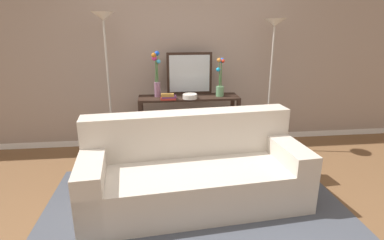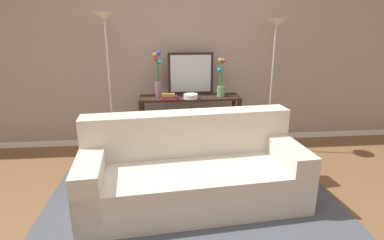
{
  "view_description": "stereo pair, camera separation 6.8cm",
  "coord_description": "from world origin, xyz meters",
  "px_view_note": "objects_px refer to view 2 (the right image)",
  "views": [
    {
      "loc": [
        -0.32,
        -2.51,
        1.76
      ],
      "look_at": [
        0.08,
        0.91,
        0.68
      ],
      "focal_mm": 28.77,
      "sensor_mm": 36.0,
      "label": 1
    },
    {
      "loc": [
        -0.25,
        -2.52,
        1.76
      ],
      "look_at": [
        0.08,
        0.91,
        0.68
      ],
      "focal_mm": 28.77,
      "sensor_mm": 36.0,
      "label": 2
    }
  ],
  "objects_px": {
    "floor_lamp_left": "(107,46)",
    "vase_tall_flowers": "(158,75)",
    "fruit_bowl": "(191,96)",
    "book_stack": "(169,97)",
    "wall_mirror": "(191,74)",
    "floor_lamp_right": "(274,49)",
    "vase_short_flowers": "(221,82)",
    "couch": "(192,172)",
    "console_table": "(190,113)",
    "book_row_under_console": "(164,147)"
  },
  "relations": [
    {
      "from": "couch",
      "to": "vase_short_flowers",
      "type": "distance_m",
      "value": 1.55
    },
    {
      "from": "console_table",
      "to": "vase_tall_flowers",
      "type": "height_order",
      "value": "vase_tall_flowers"
    },
    {
      "from": "floor_lamp_left",
      "to": "book_stack",
      "type": "bearing_deg",
      "value": -2.78
    },
    {
      "from": "console_table",
      "to": "book_stack",
      "type": "bearing_deg",
      "value": -154.86
    },
    {
      "from": "floor_lamp_left",
      "to": "book_row_under_console",
      "type": "height_order",
      "value": "floor_lamp_left"
    },
    {
      "from": "floor_lamp_left",
      "to": "book_row_under_console",
      "type": "relative_size",
      "value": 5.1
    },
    {
      "from": "vase_short_flowers",
      "to": "book_row_under_console",
      "type": "height_order",
      "value": "vase_short_flowers"
    },
    {
      "from": "floor_lamp_left",
      "to": "console_table",
      "type": "bearing_deg",
      "value": 5.36
    },
    {
      "from": "wall_mirror",
      "to": "fruit_bowl",
      "type": "distance_m",
      "value": 0.38
    },
    {
      "from": "wall_mirror",
      "to": "vase_tall_flowers",
      "type": "relative_size",
      "value": 1.03
    },
    {
      "from": "floor_lamp_right",
      "to": "book_row_under_console",
      "type": "bearing_deg",
      "value": 176.21
    },
    {
      "from": "floor_lamp_left",
      "to": "vase_short_flowers",
      "type": "xyz_separation_m",
      "value": [
        1.48,
        0.07,
        -0.49
      ]
    },
    {
      "from": "couch",
      "to": "floor_lamp_right",
      "type": "distance_m",
      "value": 2.05
    },
    {
      "from": "floor_lamp_left",
      "to": "vase_short_flowers",
      "type": "distance_m",
      "value": 1.56
    },
    {
      "from": "floor_lamp_right",
      "to": "fruit_bowl",
      "type": "distance_m",
      "value": 1.26
    },
    {
      "from": "floor_lamp_right",
      "to": "book_row_under_console",
      "type": "height_order",
      "value": "floor_lamp_right"
    },
    {
      "from": "console_table",
      "to": "wall_mirror",
      "type": "bearing_deg",
      "value": 80.31
    },
    {
      "from": "floor_lamp_left",
      "to": "floor_lamp_right",
      "type": "distance_m",
      "value": 2.16
    },
    {
      "from": "couch",
      "to": "vase_tall_flowers",
      "type": "bearing_deg",
      "value": 103.84
    },
    {
      "from": "couch",
      "to": "book_stack",
      "type": "relative_size",
      "value": 10.78
    },
    {
      "from": "couch",
      "to": "floor_lamp_right",
      "type": "height_order",
      "value": "floor_lamp_right"
    },
    {
      "from": "couch",
      "to": "floor_lamp_left",
      "type": "relative_size",
      "value": 1.19
    },
    {
      "from": "floor_lamp_right",
      "to": "vase_short_flowers",
      "type": "bearing_deg",
      "value": 173.88
    },
    {
      "from": "console_table",
      "to": "book_row_under_console",
      "type": "distance_m",
      "value": 0.63
    },
    {
      "from": "book_stack",
      "to": "book_row_under_console",
      "type": "distance_m",
      "value": 0.79
    },
    {
      "from": "floor_lamp_left",
      "to": "wall_mirror",
      "type": "height_order",
      "value": "floor_lamp_left"
    },
    {
      "from": "vase_tall_flowers",
      "to": "book_stack",
      "type": "relative_size",
      "value": 2.93
    },
    {
      "from": "book_stack",
      "to": "fruit_bowl",
      "type": "bearing_deg",
      "value": 2.59
    },
    {
      "from": "couch",
      "to": "fruit_bowl",
      "type": "xyz_separation_m",
      "value": [
        0.1,
        1.19,
        0.52
      ]
    },
    {
      "from": "floor_lamp_right",
      "to": "vase_tall_flowers",
      "type": "relative_size",
      "value": 2.98
    },
    {
      "from": "book_stack",
      "to": "console_table",
      "type": "bearing_deg",
      "value": 25.14
    },
    {
      "from": "couch",
      "to": "floor_lamp_left",
      "type": "distance_m",
      "value": 1.94
    },
    {
      "from": "fruit_bowl",
      "to": "book_row_under_console",
      "type": "distance_m",
      "value": 0.87
    },
    {
      "from": "vase_tall_flowers",
      "to": "book_row_under_console",
      "type": "bearing_deg",
      "value": -39.96
    },
    {
      "from": "book_row_under_console",
      "to": "vase_short_flowers",
      "type": "bearing_deg",
      "value": -1.81
    },
    {
      "from": "floor_lamp_left",
      "to": "vase_tall_flowers",
      "type": "distance_m",
      "value": 0.75
    },
    {
      "from": "wall_mirror",
      "to": "vase_short_flowers",
      "type": "height_order",
      "value": "wall_mirror"
    },
    {
      "from": "wall_mirror",
      "to": "vase_tall_flowers",
      "type": "bearing_deg",
      "value": -165.78
    },
    {
      "from": "console_table",
      "to": "floor_lamp_right",
      "type": "height_order",
      "value": "floor_lamp_right"
    },
    {
      "from": "console_table",
      "to": "book_stack",
      "type": "xyz_separation_m",
      "value": [
        -0.29,
        -0.14,
        0.28
      ]
    },
    {
      "from": "console_table",
      "to": "vase_short_flowers",
      "type": "relative_size",
      "value": 2.62
    },
    {
      "from": "console_table",
      "to": "book_row_under_console",
      "type": "relative_size",
      "value": 3.69
    },
    {
      "from": "vase_short_flowers",
      "to": "vase_tall_flowers",
      "type": "bearing_deg",
      "value": 175.34
    },
    {
      "from": "console_table",
      "to": "vase_tall_flowers",
      "type": "xyz_separation_m",
      "value": [
        -0.43,
        0.04,
        0.54
      ]
    },
    {
      "from": "console_table",
      "to": "wall_mirror",
      "type": "xyz_separation_m",
      "value": [
        0.03,
        0.16,
        0.53
      ]
    },
    {
      "from": "wall_mirror",
      "to": "book_stack",
      "type": "height_order",
      "value": "wall_mirror"
    },
    {
      "from": "floor_lamp_right",
      "to": "book_row_under_console",
      "type": "relative_size",
      "value": 4.9
    },
    {
      "from": "vase_tall_flowers",
      "to": "fruit_bowl",
      "type": "height_order",
      "value": "vase_tall_flowers"
    },
    {
      "from": "fruit_bowl",
      "to": "book_stack",
      "type": "xyz_separation_m",
      "value": [
        -0.29,
        -0.01,
        0.0
      ]
    },
    {
      "from": "fruit_bowl",
      "to": "vase_tall_flowers",
      "type": "bearing_deg",
      "value": 158.84
    }
  ]
}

